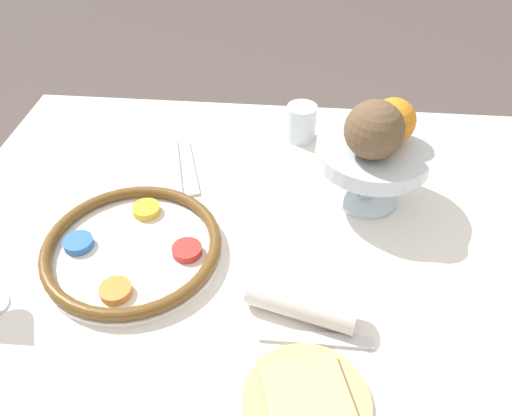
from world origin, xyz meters
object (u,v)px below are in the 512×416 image
Objects in this scene: fruit_stand at (372,158)px; cup_near at (301,123)px; napkin_roll at (302,302)px; coconut at (374,130)px; bread_plate at (307,400)px; orange_fruit at (392,121)px; seder_plate at (132,247)px.

fruit_stand is 0.24m from cup_near.
fruit_stand is 0.31m from napkin_roll.
coconut reaches higher than fruit_stand.
bread_plate is at bearing -104.03° from fruit_stand.
napkin_roll is at bearing -112.56° from coconut.
coconut is 0.28m from cup_near.
napkin_roll is (-0.10, -0.25, -0.15)m from coconut.
orange_fruit is 0.47× the size of bread_plate.
cup_near is at bearing 118.04° from coconut.
seder_plate is 0.45m from coconut.
fruit_stand is at bearing 24.15° from seder_plate.
coconut is 0.43m from bread_plate.
bread_plate is 0.98× the size of napkin_roll.
orange_fruit is 0.26m from cup_near.
cup_near reaches higher than napkin_roll.
fruit_stand is (0.40, 0.18, 0.08)m from seder_plate.
bread_plate is 2.14× the size of cup_near.
fruit_stand is 2.54× the size of orange_fruit.
cup_near is at bearing 123.39° from fruit_stand.
seder_plate is 0.49m from orange_fruit.
seder_plate is 1.47× the size of fruit_stand.
cup_near is (-0.12, 0.22, -0.13)m from coconut.
bread_plate is at bearing -38.77° from seder_plate.
seder_plate is at bearing -158.45° from coconut.
coconut is at bearing 76.58° from bread_plate.
bread_plate is 0.14m from napkin_roll.
bread_plate is at bearing -103.42° from coconut.
bread_plate is (-0.13, -0.44, -0.15)m from orange_fruit.
coconut is at bearing 67.44° from napkin_roll.
orange_fruit reaches higher than napkin_roll.
seder_plate is 0.46m from cup_near.
napkin_roll is (-0.01, 0.14, 0.02)m from bread_plate.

